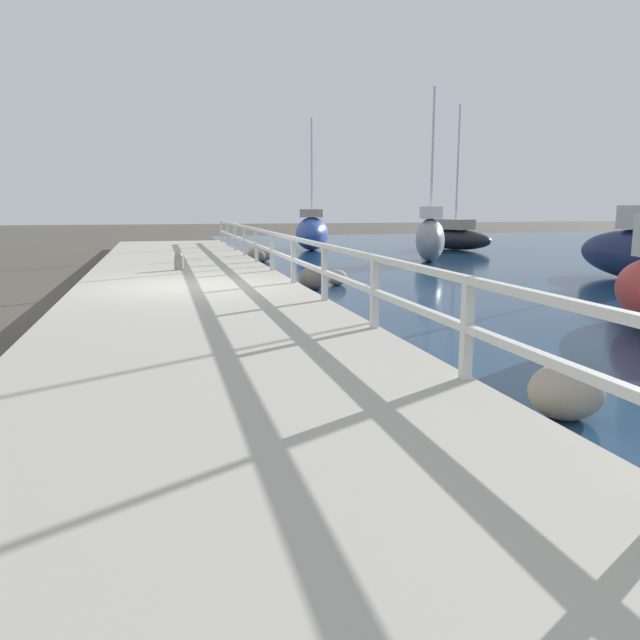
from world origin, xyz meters
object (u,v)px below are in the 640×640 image
(mooring_bollard, at_px, (179,261))
(sailboat_gray, at_px, (430,237))
(sailboat_blue, at_px, (312,232))
(sailboat_black, at_px, (455,237))

(mooring_bollard, height_order, sailboat_gray, sailboat_gray)
(sailboat_gray, height_order, sailboat_blue, sailboat_gray)
(sailboat_blue, bearing_deg, sailboat_black, 4.04)
(mooring_bollard, xyz_separation_m, sailboat_blue, (6.44, 11.46, 0.24))
(sailboat_gray, bearing_deg, sailboat_black, 75.33)
(mooring_bollard, distance_m, sailboat_blue, 13.15)
(sailboat_black, bearing_deg, sailboat_gray, -143.84)
(mooring_bollard, relative_size, sailboat_black, 0.07)
(sailboat_gray, relative_size, sailboat_black, 0.95)
(sailboat_gray, xyz_separation_m, sailboat_black, (3.81, 5.59, -0.31))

